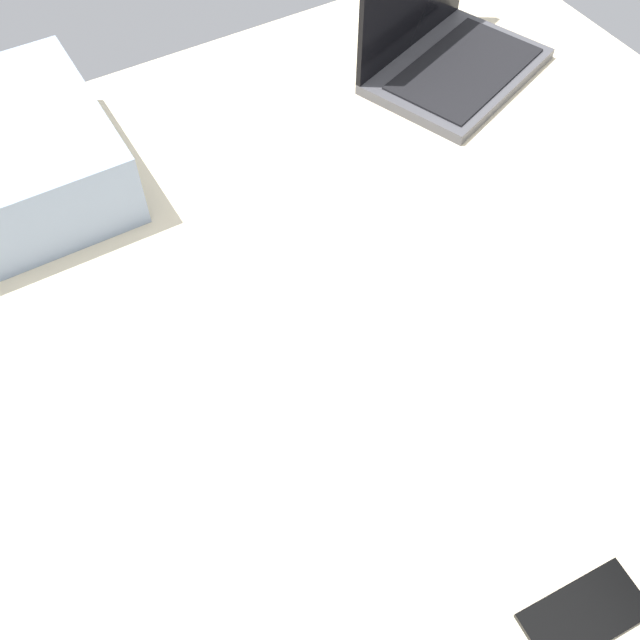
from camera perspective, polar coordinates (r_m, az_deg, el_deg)
bed_mattress at (r=110.55cm, az=-1.70°, el=-3.46°), size 180.00×140.00×18.00cm
laptop at (r=146.38cm, az=9.85°, el=20.21°), size 38.97×33.11×23.00cm
cell_phone at (r=91.06cm, az=20.04°, el=-20.88°), size 14.44×7.75×0.80cm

